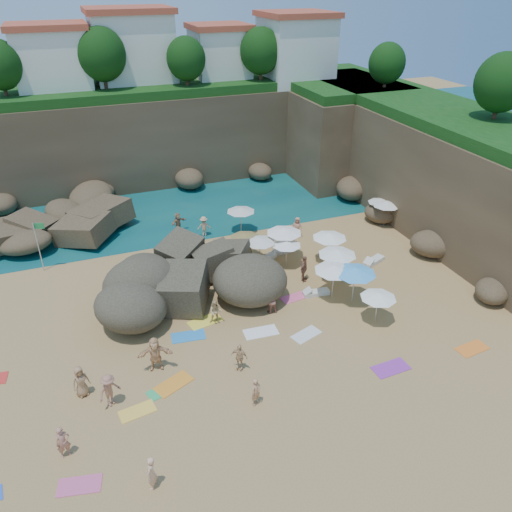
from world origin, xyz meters
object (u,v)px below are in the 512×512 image
object	(u,v)px
person_stand_1	(271,300)
person_stand_5	(178,222)
parasol_0	(287,243)
person_stand_6	(151,473)
person_stand_3	(304,269)
flag_pole	(39,240)
lounger_0	(218,254)
rock_outcrop	(184,291)
person_stand_2	(204,226)
parasol_1	(241,209)
person_stand_0	(63,442)
person_stand_4	(297,227)
parasol_2	(260,240)

from	to	relation	value
person_stand_1	person_stand_5	world-z (taller)	person_stand_1
parasol_0	person_stand_1	distance (m)	5.62
person_stand_6	person_stand_3	bearing A→B (deg)	161.35
flag_pole	lounger_0	size ratio (longest dim) A/B	2.27
person_stand_1	rock_outcrop	bearing A→B (deg)	-33.06
person_stand_5	person_stand_2	bearing A→B (deg)	-69.05
parasol_1	person_stand_1	size ratio (longest dim) A/B	1.32
person_stand_5	person_stand_0	bearing A→B (deg)	-145.01
parasol_1	person_stand_4	size ratio (longest dim) A/B	1.34
person_stand_6	flag_pole	bearing A→B (deg)	-141.30
flag_pole	person_stand_6	world-z (taller)	flag_pole
person_stand_0	person_stand_2	world-z (taller)	person_stand_0
flag_pole	person_stand_4	bearing A→B (deg)	-4.91
parasol_2	lounger_0	bearing A→B (deg)	138.18
lounger_0	person_stand_6	world-z (taller)	person_stand_6
person_stand_3	person_stand_4	size ratio (longest dim) A/B	1.11
parasol_2	person_stand_0	world-z (taller)	parasol_2
parasol_1	person_stand_2	size ratio (longest dim) A/B	1.38
person_stand_2	lounger_0	bearing A→B (deg)	100.23
lounger_0	person_stand_2	distance (m)	3.40
parasol_1	person_stand_2	bearing A→B (deg)	172.35
person_stand_0	person_stand_6	distance (m)	4.17
person_stand_3	parasol_0	bearing A→B (deg)	48.87
rock_outcrop	person_stand_0	distance (m)	12.83
person_stand_6	person_stand_1	bearing A→B (deg)	163.69
rock_outcrop	lounger_0	xyz separation A→B (m)	(3.39, 3.68, 0.12)
rock_outcrop	parasol_2	size ratio (longest dim) A/B	3.86
person_stand_3	person_stand_6	xyz separation A→B (m)	(-12.05, -11.61, -0.09)
parasol_2	parasol_1	bearing A→B (deg)	85.66
person_stand_5	person_stand_1	bearing A→B (deg)	-106.68
parasol_2	person_stand_6	world-z (taller)	parasol_2
person_stand_6	person_stand_5	bearing A→B (deg)	-168.18
rock_outcrop	person_stand_3	size ratio (longest dim) A/B	4.56
parasol_0	person_stand_6	bearing A→B (deg)	-130.45
parasol_0	person_stand_6	distance (m)	18.13
person_stand_5	person_stand_6	distance (m)	22.35
parasol_0	person_stand_2	world-z (taller)	parasol_0
rock_outcrop	person_stand_6	size ratio (longest dim) A/B	5.07
person_stand_2	person_stand_6	bearing A→B (deg)	77.94
person_stand_1	person_stand_2	bearing A→B (deg)	-75.16
parasol_0	parasol_1	world-z (taller)	parasol_1
parasol_0	person_stand_5	bearing A→B (deg)	126.51
person_stand_1	flag_pole	bearing A→B (deg)	-28.73
person_stand_1	person_stand_6	distance (m)	12.63
parasol_2	person_stand_1	size ratio (longest dim) A/B	1.29
person_stand_1	person_stand_4	size ratio (longest dim) A/B	1.02
parasol_1	parasol_2	distance (m)	5.10
flag_pole	parasol_2	world-z (taller)	flag_pole
person_stand_2	person_stand_3	size ratio (longest dim) A/B	0.88
parasol_1	person_stand_0	bearing A→B (deg)	-128.85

